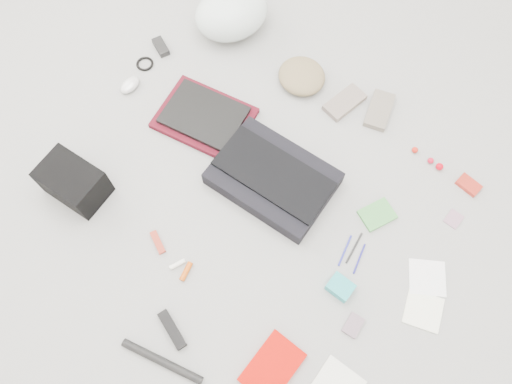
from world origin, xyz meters
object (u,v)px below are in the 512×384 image
Objects in this scene: messenger_bag at (273,178)px; accordion_wallet at (340,287)px; camera_bag at (74,182)px; laptop at (204,115)px; bike_helmet at (231,13)px; book_red at (272,367)px.

messenger_bag is 5.12× the size of accordion_wallet.
accordion_wallet is at bearing 11.95° from camera_bag.
laptop is 3.61× the size of accordion_wallet.
bike_helmet is 1.59× the size of book_red.
book_red is at bearing -56.15° from messenger_bag.
accordion_wallet is at bearing -26.76° from laptop.
messenger_bag is 2.14× the size of book_red.
camera_bag reaches higher than laptop.
book_red is 0.36m from accordion_wallet.
laptop is 0.57m from camera_bag.
messenger_bag is at bearing 127.35° from book_red.
bike_helmet is 1.24m from accordion_wallet.
camera_bag is at bearing 176.82° from book_red.
book_red is (0.98, -0.06, -0.06)m from camera_bag.
accordion_wallet is (0.03, 0.36, 0.01)m from book_red.
messenger_bag is at bearing -14.71° from bike_helmet.
accordion_wallet is (1.00, 0.30, -0.05)m from camera_bag.
messenger_bag is 1.96× the size of camera_bag.
laptop is at bearing 143.64° from book_red.
messenger_bag reaches higher than laptop.
camera_bag is at bearing -142.73° from messenger_bag.
laptop is 0.49m from bike_helmet.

